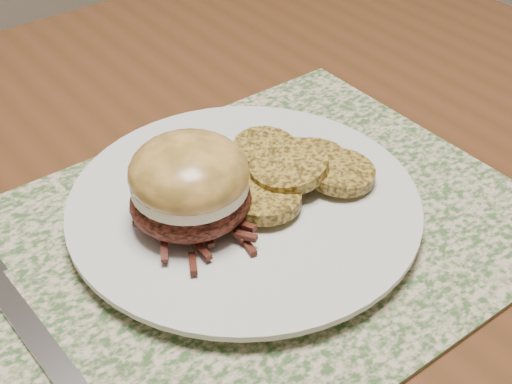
% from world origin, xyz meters
% --- Properties ---
extents(placemat, '(0.45, 0.33, 0.00)m').
position_xyz_m(placemat, '(0.23, -0.02, 0.75)').
color(placemat, '#38582D').
rests_on(placemat, dining_table).
extents(dinner_plate, '(0.26, 0.26, 0.02)m').
position_xyz_m(dinner_plate, '(0.24, 0.01, 0.76)').
color(dinner_plate, silver).
rests_on(dinner_plate, placemat).
extents(pork_sandwich, '(0.10, 0.10, 0.07)m').
position_xyz_m(pork_sandwich, '(0.20, 0.01, 0.80)').
color(pork_sandwich, black).
rests_on(pork_sandwich, dinner_plate).
extents(roasted_potatoes, '(0.15, 0.13, 0.03)m').
position_xyz_m(roasted_potatoes, '(0.28, 0.01, 0.78)').
color(roasted_potatoes, olive).
rests_on(roasted_potatoes, dinner_plate).
extents(fork, '(0.03, 0.20, 0.00)m').
position_xyz_m(fork, '(0.06, 0.02, 0.76)').
color(fork, '#B7B7BE').
rests_on(fork, placemat).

